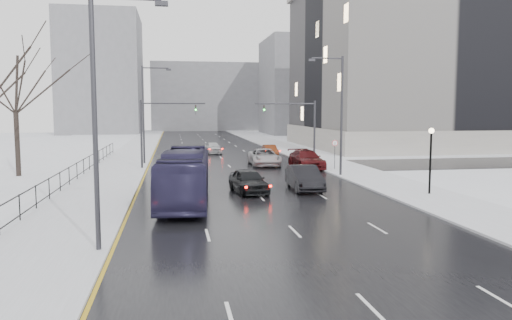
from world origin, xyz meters
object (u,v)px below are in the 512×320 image
mast_signal_right (304,125)px  sedan_center_far (213,148)px  tree_park_e (19,177)px  streetlight_l_near (101,110)px  sedan_center_near (248,181)px  bus (185,177)px  streetlight_r_mid (339,110)px  mast_signal_left (153,126)px  sedan_right_near (304,178)px  sedan_right_distant (270,150)px  no_uturn_sign (335,146)px  sedan_right_far (306,159)px  streetlight_l_far (146,110)px  lamppost_r_mid (431,151)px  sedan_right_cross (264,157)px

mast_signal_right → sedan_center_far: bearing=116.8°
sedan_center_far → tree_park_e: bearing=-138.6°
streetlight_l_near → sedan_center_near: (7.67, 12.98, -4.77)m
streetlight_l_near → bus: bearing=71.2°
streetlight_r_mid → mast_signal_left: 17.50m
bus → sedan_right_near: bus is taller
streetlight_l_near → sedan_right_distant: (14.22, 39.01, -4.91)m
no_uturn_sign → sedan_right_far: bearing=137.1°
streetlight_l_far → lamppost_r_mid: (19.17, -22.00, -2.67)m
mast_signal_left → bus: (2.53, -18.11, -2.47)m
streetlight_l_near → no_uturn_sign: 29.81m
mast_signal_left → sedan_right_distant: mast_signal_left is taller
streetlight_l_near → bus: streetlight_l_near is taller
lamppost_r_mid → mast_signal_right: (-3.67, 18.00, 1.16)m
sedan_right_cross → sedan_right_distant: 10.40m
no_uturn_sign → sedan_center_far: 21.80m
no_uturn_sign → sedan_right_distant: no_uturn_sign is taller
streetlight_l_near → bus: 11.18m
mast_signal_left → no_uturn_sign: size_ratio=2.41×
streetlight_l_near → mast_signal_left: 28.05m
sedan_right_near → sedan_right_cross: (0.00, 15.49, -0.01)m
streetlight_r_mid → sedan_right_distant: 19.75m
mast_signal_right → sedan_right_near: (-3.83, -14.55, -3.21)m
streetlight_l_far → sedan_center_near: (7.67, -19.02, -4.77)m
no_uturn_sign → sedan_center_far: no_uturn_sign is taller
no_uturn_sign → sedan_right_near: 12.08m
bus → sedan_right_distant: bus is taller
mast_signal_right → sedan_center_far: (-7.83, 15.47, -3.31)m
sedan_center_near → sedan_right_near: sedan_right_near is taller
sedan_right_far → sedan_right_cross: bearing=137.4°
streetlight_r_mid → mast_signal_right: bearing=96.0°
tree_park_e → sedan_center_far: 26.32m
sedan_right_cross → sedan_right_distant: bearing=77.1°
streetlight_l_near → no_uturn_sign: (17.37, 24.00, -3.32)m
lamppost_r_mid → streetlight_r_mid: bearing=105.8°
streetlight_r_mid → sedan_center_near: size_ratio=2.10×
streetlight_l_near → sedan_center_near: size_ratio=2.10×
sedan_center_near → lamppost_r_mid: bearing=-22.0°
tree_park_e → mast_signal_left: size_ratio=2.08×
sedan_right_near → tree_park_e: bearing=155.9°
tree_park_e → sedan_center_near: tree_park_e is taller
mast_signal_left → sedan_center_far: bearing=66.2°
mast_signal_left → sedan_right_far: bearing=-7.9°
sedan_right_near → sedan_center_far: size_ratio=1.17×
streetlight_r_mid → sedan_right_cross: size_ratio=1.65×
streetlight_l_far → mast_signal_right: size_ratio=1.54×
no_uturn_sign → sedan_right_distant: bearing=101.8°
mast_signal_right → sedan_center_near: 17.25m
sedan_right_near → sedan_right_cross: sedan_right_near is taller
no_uturn_sign → sedan_right_near: no_uturn_sign is taller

